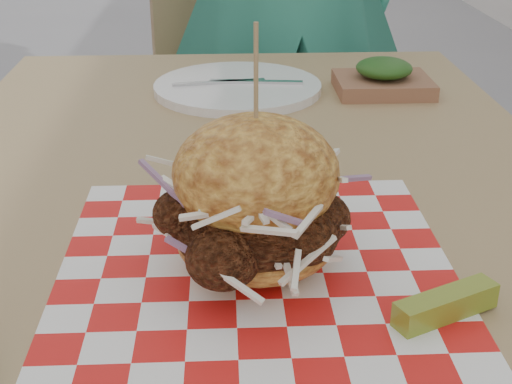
# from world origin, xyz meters

# --- Properties ---
(patio_table) EXTENTS (0.80, 1.20, 0.75)m
(patio_table) POSITION_xyz_m (-0.01, 0.20, 0.67)
(patio_table) COLOR tan
(patio_table) RESTS_ON ground
(patio_chair) EXTENTS (0.52, 0.52, 0.95)m
(patio_chair) POSITION_xyz_m (-0.04, 1.26, 0.55)
(patio_chair) COLOR tan
(patio_chair) RESTS_ON ground
(paper_liner) EXTENTS (0.36, 0.36, 0.00)m
(paper_liner) POSITION_xyz_m (-0.01, 0.01, 0.75)
(paper_liner) COLOR red
(paper_liner) RESTS_ON patio_table
(sandwich) EXTENTS (0.20, 0.20, 0.22)m
(sandwich) POSITION_xyz_m (-0.01, 0.01, 0.81)
(sandwich) COLOR #F1AF44
(sandwich) RESTS_ON paper_liner
(pickle_spear) EXTENTS (0.10, 0.06, 0.02)m
(pickle_spear) POSITION_xyz_m (0.14, -0.08, 0.76)
(pickle_spear) COLOR olive
(pickle_spear) RESTS_ON paper_liner
(place_setting) EXTENTS (0.27, 0.27, 0.02)m
(place_setting) POSITION_xyz_m (-0.01, 0.55, 0.76)
(place_setting) COLOR white
(place_setting) RESTS_ON patio_table
(kraft_tray) EXTENTS (0.15, 0.12, 0.06)m
(kraft_tray) POSITION_xyz_m (0.22, 0.54, 0.77)
(kraft_tray) COLOR brown
(kraft_tray) RESTS_ON patio_table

